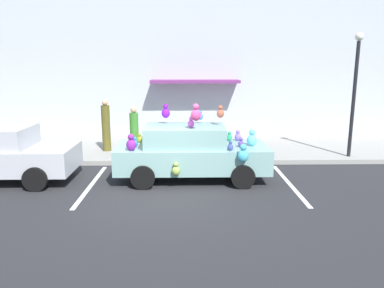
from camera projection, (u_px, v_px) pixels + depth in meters
The scene contains 10 objects.
ground_plane at pixel (166, 197), 9.26m from camera, with size 60.00×60.00×0.00m, color #262628.
sidewalk at pixel (172, 149), 14.13m from camera, with size 24.00×4.00×0.15m, color gray.
storefront_building at pixel (173, 65), 15.57m from camera, with size 24.00×1.25×6.40m.
parking_stripe_front at pixel (289, 184), 10.30m from camera, with size 0.12×3.60×0.01m, color silver.
parking_stripe_rear at pixel (91, 185), 10.20m from camera, with size 0.12×3.60×0.01m, color silver.
plush_covered_car at pixel (191, 152), 10.57m from camera, with size 4.27×2.04×2.23m.
teddy_bear_on_sidewalk at pixel (141, 146), 13.05m from camera, with size 0.34×0.28×0.64m.
street_lamp_post at pixel (355, 83), 12.24m from camera, with size 0.28×0.28×4.09m.
pedestrian_near_shopfront at pixel (106, 127), 13.42m from camera, with size 0.30×0.30×1.85m.
pedestrian_walking_past at pixel (134, 131), 13.26m from camera, with size 0.31×0.31×1.62m.
Camera 1 is at (0.49, -8.78, 3.25)m, focal length 34.86 mm.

